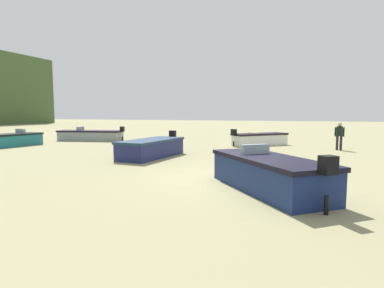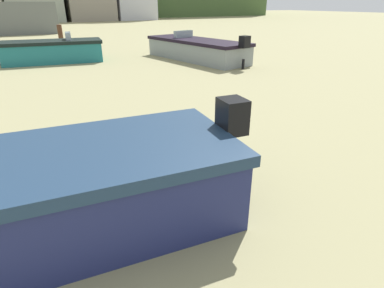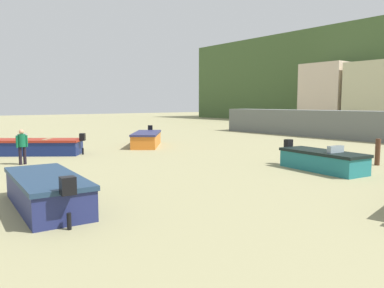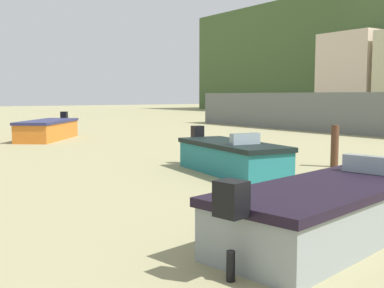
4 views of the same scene
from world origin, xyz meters
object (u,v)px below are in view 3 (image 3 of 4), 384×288
boat_navy_0 (47,191)px  boat_navy_7 (37,147)px  boat_orange_5 (147,139)px  beach_walker_distant (22,144)px  boat_teal_2 (322,160)px  mooring_post_near_water (378,152)px

boat_navy_0 → boat_navy_7: size_ratio=0.93×
boat_orange_5 → boat_navy_7: 6.94m
boat_navy_0 → beach_walker_distant: beach_walker_distant is taller
boat_teal_2 → beach_walker_distant: 13.35m
boat_navy_0 → boat_orange_5: bearing=53.4°
boat_navy_7 → beach_walker_distant: 3.45m
boat_orange_5 → mooring_post_near_water: 13.83m
boat_teal_2 → beach_walker_distant: beach_walker_distant is taller
boat_navy_0 → beach_walker_distant: size_ratio=2.73×
boat_navy_0 → boat_teal_2: (1.34, 10.85, -0.02)m
boat_orange_5 → boat_teal_2: bearing=132.2°
boat_teal_2 → boat_navy_0: bearing=0.5°
mooring_post_near_water → beach_walker_distant: size_ratio=0.75×
mooring_post_near_water → beach_walker_distant: beach_walker_distant is taller
boat_navy_7 → boat_orange_5: bearing=-54.0°
boat_orange_5 → mooring_post_near_water: size_ratio=3.72×
boat_orange_5 → beach_walker_distant: bearing=57.3°
boat_teal_2 → boat_orange_5: size_ratio=0.90×
boat_orange_5 → boat_navy_0: bearing=86.1°
boat_navy_0 → boat_teal_2: boat_navy_0 is taller
boat_orange_5 → beach_walker_distant: (3.01, -8.48, 0.49)m
boat_navy_0 → boat_navy_7: (-11.14, 2.96, -0.01)m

